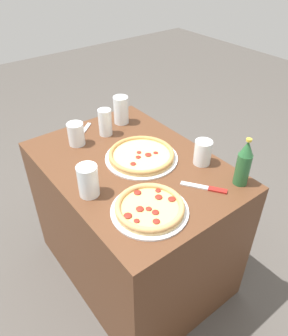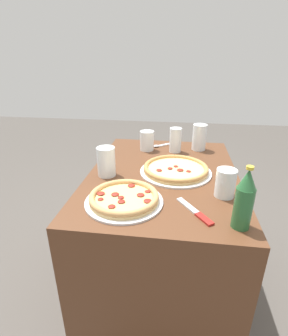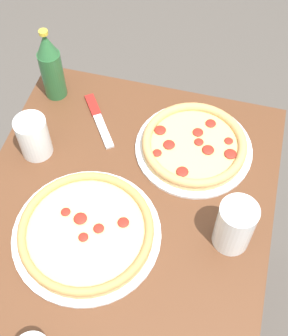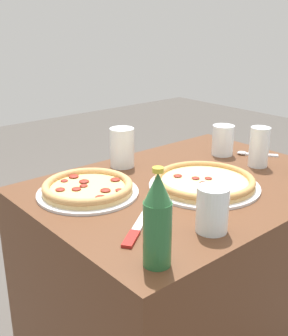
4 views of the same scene
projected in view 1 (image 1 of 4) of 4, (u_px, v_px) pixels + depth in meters
name	position (u px, v px, depth m)	size (l,w,h in m)	color
ground_plane	(135.00, 265.00, 1.94)	(8.00, 8.00, 0.00)	#4C4742
table	(134.00, 221.00, 1.72)	(0.98, 0.70, 0.74)	#56331E
pizza_veggie	(141.00, 155.00, 1.52)	(0.34, 0.34, 0.04)	silver
pizza_pepperoni	(150.00, 208.00, 1.24)	(0.30, 0.30, 0.04)	silver
glass_orange_juice	(203.00, 153.00, 1.47)	(0.08, 0.08, 0.11)	white
glass_water	(88.00, 182.00, 1.29)	(0.08, 0.08, 0.14)	white
glass_red_wine	(121.00, 111.00, 1.77)	(0.08, 0.08, 0.15)	white
glass_lemonade	(76.00, 135.00, 1.60)	(0.08, 0.08, 0.11)	white
glass_iced_tea	(105.00, 123.00, 1.67)	(0.07, 0.07, 0.14)	white
beer_bottle	(244.00, 163.00, 1.32)	(0.06, 0.06, 0.22)	#286033
knife	(206.00, 188.00, 1.35)	(0.17, 0.13, 0.01)	maroon
spoon	(83.00, 132.00, 1.72)	(0.11, 0.13, 0.01)	silver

